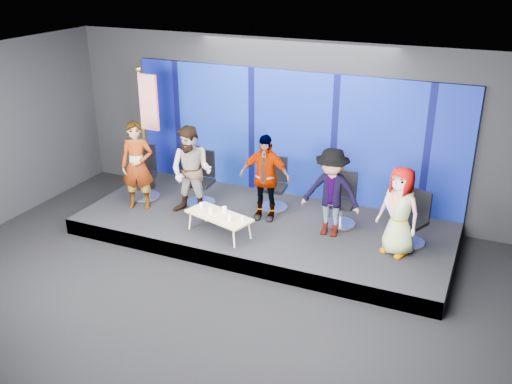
# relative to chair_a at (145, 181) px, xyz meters

# --- Properties ---
(ground) EXTENTS (10.00, 10.00, 0.00)m
(ground) POSITION_rel_chair_a_xyz_m (2.71, -2.55, -0.66)
(ground) COLOR black
(ground) RESTS_ON ground
(room_walls) EXTENTS (10.02, 8.02, 3.51)m
(room_walls) POSITION_rel_chair_a_xyz_m (2.71, -2.55, 1.77)
(room_walls) COLOR black
(room_walls) RESTS_ON ground
(riser) EXTENTS (7.00, 3.00, 0.30)m
(riser) POSITION_rel_chair_a_xyz_m (2.71, -0.05, -0.51)
(riser) COLOR black
(riser) RESTS_ON ground
(backdrop) EXTENTS (7.00, 0.08, 2.60)m
(backdrop) POSITION_rel_chair_a_xyz_m (2.71, 1.40, 0.94)
(backdrop) COLOR #080B65
(backdrop) RESTS_ON riser
(chair_a) EXTENTS (0.79, 0.79, 1.09)m
(chair_a) POSITION_rel_chair_a_xyz_m (0.00, 0.00, 0.00)
(chair_a) COLOR silver
(chair_a) RESTS_ON riser
(panelist_a) EXTENTS (0.75, 0.63, 1.76)m
(panelist_a) POSITION_rel_chair_a_xyz_m (0.19, -0.47, 0.52)
(panelist_a) COLOR black
(panelist_a) RESTS_ON riser
(chair_b) EXTENTS (0.65, 0.65, 1.09)m
(chair_b) POSITION_rel_chair_a_xyz_m (1.23, 0.18, 0.00)
(chair_b) COLOR silver
(chair_b) RESTS_ON riser
(panelist_b) EXTENTS (0.90, 0.72, 1.76)m
(panelist_b) POSITION_rel_chair_a_xyz_m (1.32, -0.32, 0.52)
(panelist_b) COLOR black
(panelist_b) RESTS_ON riser
(chair_c) EXTENTS (0.64, 0.64, 1.03)m
(chair_c) POSITION_rel_chair_a_xyz_m (2.66, 0.58, -0.02)
(chair_c) COLOR silver
(chair_c) RESTS_ON riser
(panelist_c) EXTENTS (1.02, 0.52, 1.67)m
(panelist_c) POSITION_rel_chair_a_xyz_m (2.66, 0.08, 0.48)
(panelist_c) COLOR black
(panelist_c) RESTS_ON riser
(chair_d) EXTENTS (0.57, 0.57, 1.01)m
(chair_d) POSITION_rel_chair_a_xyz_m (4.10, 0.40, -0.03)
(chair_d) COLOR silver
(chair_d) RESTS_ON riser
(panelist_d) EXTENTS (1.06, 0.61, 1.64)m
(panelist_d) POSITION_rel_chair_a_xyz_m (4.01, -0.09, 0.46)
(panelist_d) COLOR black
(panelist_d) RESTS_ON riser
(chair_e) EXTENTS (0.71, 0.71, 0.96)m
(chair_e) POSITION_rel_chair_a_xyz_m (5.44, 0.16, -0.04)
(chair_e) COLOR silver
(chair_e) RESTS_ON riser
(panelist_e) EXTENTS (0.89, 0.75, 1.55)m
(panelist_e) POSITION_rel_chair_a_xyz_m (5.25, -0.30, 0.42)
(panelist_e) COLOR black
(panelist_e) RESTS_ON riser
(coffee_table) EXTENTS (1.34, 0.85, 0.38)m
(coffee_table) POSITION_rel_chair_a_xyz_m (2.19, -0.89, -0.01)
(coffee_table) COLOR tan
(coffee_table) RESTS_ON riser
(mug_a) EXTENTS (0.07, 0.07, 0.09)m
(mug_a) POSITION_rel_chair_a_xyz_m (1.74, -0.72, 0.07)
(mug_a) COLOR white
(mug_a) RESTS_ON coffee_table
(mug_b) EXTENTS (0.08, 0.08, 0.10)m
(mug_b) POSITION_rel_chair_a_xyz_m (2.01, -0.88, 0.07)
(mug_b) COLOR white
(mug_b) RESTS_ON coffee_table
(mug_c) EXTENTS (0.09, 0.09, 0.10)m
(mug_c) POSITION_rel_chair_a_xyz_m (2.22, -0.75, 0.08)
(mug_c) COLOR white
(mug_c) RESTS_ON coffee_table
(mug_d) EXTENTS (0.08, 0.08, 0.09)m
(mug_d) POSITION_rel_chair_a_xyz_m (2.47, -1.04, 0.07)
(mug_d) COLOR white
(mug_d) RESTS_ON coffee_table
(mug_e) EXTENTS (0.07, 0.07, 0.09)m
(mug_e) POSITION_rel_chair_a_xyz_m (2.68, -0.96, 0.07)
(mug_e) COLOR white
(mug_e) RESTS_ON coffee_table
(flag_stand) EXTENTS (0.60, 0.35, 2.63)m
(flag_stand) POSITION_rel_chair_a_xyz_m (-0.14, 0.45, 1.03)
(flag_stand) COLOR black
(flag_stand) RESTS_ON riser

